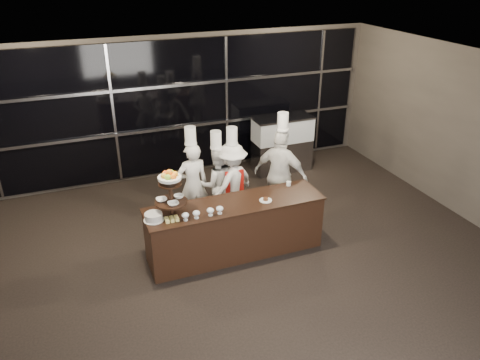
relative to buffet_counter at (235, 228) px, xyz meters
name	(u,v)px	position (x,y,z in m)	size (l,w,h in m)	color
room	(271,223)	(-0.15, -1.62, 1.03)	(10.00, 10.00, 10.00)	black
window_wall	(172,109)	(-0.15, 3.32, 1.04)	(8.60, 0.10, 2.80)	black
buffet_counter	(235,228)	(0.00, 0.00, 0.00)	(2.84, 0.74, 0.92)	black
display_stand	(170,190)	(-1.00, 0.00, 0.87)	(0.48, 0.48, 0.74)	black
compotes	(203,212)	(-0.59, -0.22, 0.54)	(0.64, 0.11, 0.12)	silver
layer_cake	(154,217)	(-1.29, -0.05, 0.51)	(0.30, 0.30, 0.11)	white
pastry_squares	(172,219)	(-1.05, -0.17, 0.48)	(0.19, 0.13, 0.05)	#F3E476
small_plate	(266,200)	(0.48, -0.10, 0.47)	(0.20, 0.20, 0.05)	white
chef_cup	(289,184)	(1.05, 0.25, 0.49)	(0.08, 0.08, 0.07)	white
display_case	(282,141)	(2.13, 2.68, 0.22)	(1.30, 0.57, 1.24)	#A5A5AA
chef_a	(193,183)	(-0.36, 1.15, 0.34)	(0.58, 0.40, 1.84)	silver
chef_b	(217,183)	(0.09, 1.17, 0.25)	(0.71, 0.57, 1.70)	silver
chef_c	(232,181)	(0.35, 1.06, 0.28)	(1.09, 0.92, 1.77)	white
chef_d	(281,175)	(1.15, 0.75, 0.41)	(0.98, 1.04, 2.03)	white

